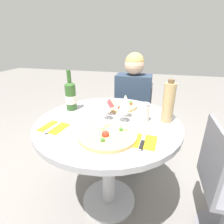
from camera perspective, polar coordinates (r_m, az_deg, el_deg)
name	(u,v)px	position (r m, az deg, el deg)	size (l,w,h in m)	color
ground_plane	(109,200)	(1.69, -1.00, -26.80)	(12.00, 12.00, 0.00)	gray
dining_table	(108,139)	(1.28, -1.19, -8.74)	(0.99, 0.99, 0.76)	#B2B2B7
chair_behind_diner	(132,120)	(2.06, 6.71, -2.68)	(0.38, 0.38, 0.84)	slate
seated_diner	(131,115)	(1.88, 6.31, -0.94)	(0.36, 0.44, 1.17)	#28384C
chair_empty_side	(224,189)	(1.41, 32.85, -20.29)	(0.38, 0.38, 0.84)	slate
pizza_large	(108,134)	(1.02, -1.39, -7.31)	(0.34, 0.34, 0.05)	#DBB26B
pizza_small_far	(121,106)	(1.44, 2.82, 2.05)	(0.27, 0.27, 0.05)	#DBB26B
wine_bottle	(71,96)	(1.40, -13.33, 5.23)	(0.08, 0.08, 0.31)	#2D5623
tall_carafe	(168,102)	(1.21, 17.96, 2.99)	(0.08, 0.08, 0.29)	tan
sugar_shaker	(145,112)	(1.21, 10.60, -0.06)	(0.06, 0.06, 0.13)	silver
wine_glass_back_right	(125,101)	(1.23, 4.40, 3.64)	(0.08, 0.08, 0.16)	silver
wine_glass_front_left	(106,106)	(1.19, -1.90, 1.86)	(0.07, 0.07, 0.14)	silver
wine_glass_front_right	(123,107)	(1.16, 3.66, 1.61)	(0.08, 0.08, 0.15)	silver
wine_glass_back_left	(109,103)	(1.27, -0.87, 3.06)	(0.07, 0.07, 0.13)	silver
place_setting_left	(54,127)	(1.18, -18.52, -4.76)	(0.17, 0.19, 0.01)	gold
place_setting_right	(142,141)	(0.99, 9.92, -9.37)	(0.16, 0.19, 0.01)	gold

